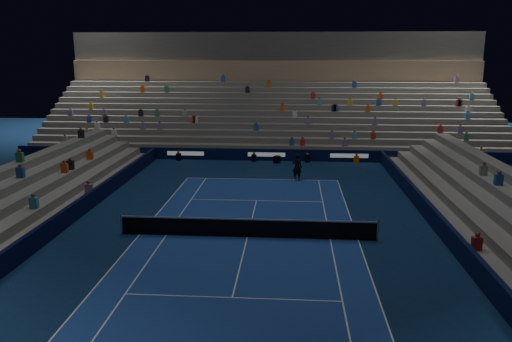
{
  "coord_description": "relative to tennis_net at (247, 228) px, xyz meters",
  "views": [
    {
      "loc": [
        2.14,
        -23.55,
        8.96
      ],
      "look_at": [
        0.0,
        6.0,
        2.0
      ],
      "focal_mm": 35.2,
      "sensor_mm": 36.0,
      "label": 1
    }
  ],
  "objects": [
    {
      "name": "tennis_net",
      "position": [
        0.0,
        0.0,
        0.0
      ],
      "size": [
        12.9,
        0.1,
        1.1
      ],
      "color": "#B2B2B7",
      "rests_on": "ground"
    },
    {
      "name": "sponsor_barrier_east",
      "position": [
        9.7,
        0.0,
        -0.0
      ],
      "size": [
        0.25,
        37.0,
        1.0
      ],
      "primitive_type": "cube",
      "color": "#080F33",
      "rests_on": "ground"
    },
    {
      "name": "sponsor_barrier_west",
      "position": [
        -9.7,
        0.0,
        -0.0
      ],
      "size": [
        0.25,
        37.0,
        1.0
      ],
      "primitive_type": "cube",
      "color": "black",
      "rests_on": "ground"
    },
    {
      "name": "court_surface",
      "position": [
        0.0,
        0.0,
        -0.5
      ],
      "size": [
        10.97,
        23.77,
        0.01
      ],
      "primitive_type": "cube",
      "color": "navy",
      "rests_on": "ground"
    },
    {
      "name": "sponsor_barrier_far",
      "position": [
        0.0,
        18.5,
        -0.0
      ],
      "size": [
        44.0,
        0.25,
        1.0
      ],
      "primitive_type": "cube",
      "color": "black",
      "rests_on": "ground"
    },
    {
      "name": "ground",
      "position": [
        0.0,
        0.0,
        -0.5
      ],
      "size": [
        90.0,
        90.0,
        0.0
      ],
      "primitive_type": "plane",
      "color": "#0B2144",
      "rests_on": "ground"
    },
    {
      "name": "grandstand_main",
      "position": [
        0.0,
        27.9,
        2.87
      ],
      "size": [
        44.0,
        15.2,
        11.2
      ],
      "color": "slate",
      "rests_on": "ground"
    },
    {
      "name": "broadcast_camera",
      "position": [
        0.91,
        17.58,
        -0.2
      ],
      "size": [
        0.62,
        0.97,
        0.59
      ],
      "color": "black",
      "rests_on": "ground"
    },
    {
      "name": "tennis_player",
      "position": [
        2.55,
        11.72,
        0.5
      ],
      "size": [
        0.86,
        0.72,
        2.0
      ],
      "primitive_type": "imported",
      "rotation": [
        0.0,
        0.0,
        2.74
      ],
      "color": "black",
      "rests_on": "ground"
    }
  ]
}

